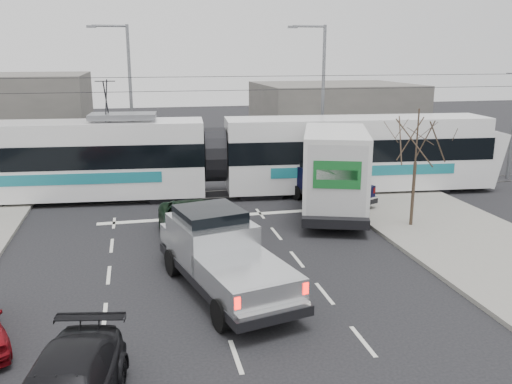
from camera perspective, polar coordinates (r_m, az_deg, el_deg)
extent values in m
plane|color=black|center=(19.70, -0.45, -7.49)|extent=(120.00, 120.00, 0.00)
cube|color=gray|center=(23.18, 21.94, -4.97)|extent=(6.00, 60.00, 0.15)
cube|color=#33302D|center=(29.08, -4.61, -0.27)|extent=(60.00, 1.60, 0.03)
cube|color=slate|center=(45.04, 8.14, 8.06)|extent=(12.00, 10.00, 5.00)
cylinder|color=#47382B|center=(24.08, 16.19, -0.18)|extent=(0.14, 0.14, 2.75)
cylinder|color=#47382B|center=(23.61, 16.62, 5.70)|extent=(0.07, 0.07, 2.25)
cylinder|color=black|center=(27.06, 10.37, 2.65)|extent=(0.12, 0.12, 3.60)
cube|color=black|center=(26.76, 10.10, 5.36)|extent=(0.28, 0.28, 0.95)
cylinder|color=#FF0C07|center=(26.66, 9.83, 5.99)|extent=(0.06, 0.20, 0.20)
cylinder|color=orange|center=(26.70, 9.80, 5.35)|extent=(0.06, 0.20, 0.20)
cylinder|color=#05330C|center=(26.75, 9.77, 4.72)|extent=(0.06, 0.20, 0.20)
cube|color=white|center=(26.82, 10.50, 3.63)|extent=(0.02, 0.30, 0.40)
cylinder|color=slate|center=(33.96, 7.04, 9.47)|extent=(0.20, 0.20, 9.00)
cylinder|color=slate|center=(33.55, 5.60, 16.97)|extent=(2.00, 0.14, 0.14)
cube|color=slate|center=(33.25, 3.88, 16.94)|extent=(0.55, 0.25, 0.14)
cylinder|color=slate|center=(34.00, -13.01, 9.22)|extent=(0.20, 0.20, 9.00)
cylinder|color=slate|center=(33.93, -15.20, 16.53)|extent=(2.00, 0.14, 0.14)
cube|color=slate|center=(33.98, -16.94, 16.33)|extent=(0.55, 0.25, 0.14)
cylinder|color=black|center=(28.20, -4.84, 10.58)|extent=(60.00, 0.03, 0.03)
cylinder|color=black|center=(28.17, -4.87, 12.00)|extent=(60.00, 0.03, 0.03)
cube|color=white|center=(29.28, -19.43, 1.29)|extent=(14.29, 4.18, 1.71)
cube|color=black|center=(29.03, -19.65, 3.83)|extent=(14.36, 4.22, 1.16)
cube|color=white|center=(28.87, -19.82, 5.87)|extent=(14.28, 4.06, 1.09)
cube|color=#1A7683|center=(27.79, -20.09, 1.22)|extent=(9.82, 0.89, 0.54)
cube|color=white|center=(30.07, 10.43, 2.21)|extent=(14.29, 4.18, 1.71)
cube|color=black|center=(29.83, 10.54, 4.69)|extent=(14.36, 4.22, 1.16)
cube|color=white|center=(29.68, 10.63, 6.68)|extent=(14.28, 4.06, 1.09)
cube|color=#1A7683|center=(28.63, 11.36, 2.19)|extent=(9.82, 0.89, 0.54)
cylinder|color=black|center=(28.46, -4.34, 3.96)|extent=(1.34, 2.92, 2.83)
cube|color=slate|center=(28.28, -13.84, 7.76)|extent=(3.42, 2.05, 0.27)
cube|color=black|center=(28.86, -8.82, -0.13)|extent=(2.40, 2.69, 0.39)
cube|color=black|center=(29.10, 0.25, 0.16)|extent=(2.40, 2.69, 0.39)
cube|color=black|center=(31.65, 16.96, 0.69)|extent=(2.40, 2.69, 0.39)
cube|color=black|center=(17.17, -3.15, -8.65)|extent=(3.81, 7.00, 0.29)
cube|color=silver|center=(17.91, -4.71, -4.93)|extent=(2.85, 3.25, 1.32)
cube|color=black|center=(17.80, -4.89, -2.72)|extent=(2.37, 2.40, 0.63)
cube|color=silver|center=(19.41, -6.44, -4.25)|extent=(2.40, 1.68, 0.63)
cube|color=silver|center=(15.76, -1.04, -8.99)|extent=(2.89, 3.44, 0.75)
cube|color=silver|center=(14.49, 1.96, -12.54)|extent=(2.10, 0.70, 0.21)
cube|color=#FF0C07|center=(14.01, -2.00, -11.60)|extent=(0.18, 0.13, 0.32)
cube|color=#FF0C07|center=(14.87, 5.21, -10.05)|extent=(0.18, 0.13, 0.32)
cylinder|color=black|center=(18.75, -8.73, -7.33)|extent=(0.53, 0.97, 0.92)
cylinder|color=black|center=(19.43, -2.77, -6.38)|extent=(0.53, 0.97, 0.92)
cylinder|color=black|center=(15.09, -3.64, -12.78)|extent=(0.53, 0.97, 0.92)
cylinder|color=black|center=(15.93, 3.51, -11.24)|extent=(0.53, 0.97, 0.92)
cube|color=black|center=(25.99, 8.12, -0.74)|extent=(5.22, 8.47, 0.40)
cube|color=white|center=(28.73, 8.04, 2.71)|extent=(3.09, 2.67, 1.83)
cube|color=black|center=(28.76, 8.08, 4.11)|extent=(2.55, 1.95, 0.69)
cube|color=silver|center=(24.82, 8.31, 2.55)|extent=(4.38, 6.05, 3.38)
cube|color=silver|center=(22.18, 8.50, 1.13)|extent=(2.30, 0.84, 2.97)
cube|color=#166327|center=(22.07, 8.53, 1.78)|extent=(1.82, 0.65, 1.15)
cube|color=black|center=(22.41, 8.35, -3.52)|extent=(2.43, 1.08, 0.21)
cylinder|color=black|center=(28.49, 5.56, 0.44)|extent=(0.66, 1.09, 1.03)
cylinder|color=black|center=(28.56, 10.41, 0.31)|extent=(0.66, 1.09, 1.03)
cylinder|color=black|center=(23.83, 5.35, -2.19)|extent=(0.70, 1.19, 1.14)
cylinder|color=black|center=(23.92, 11.15, -2.34)|extent=(0.70, 1.19, 1.14)
cube|color=black|center=(27.43, 7.72, -0.14)|extent=(3.59, 5.09, 0.24)
cube|color=black|center=(27.88, 6.52, 1.55)|extent=(2.41, 2.55, 1.10)
cube|color=black|center=(27.82, 6.42, 2.74)|extent=(1.97, 1.93, 0.53)
cube|color=black|center=(28.75, 4.94, 1.53)|extent=(1.89, 1.48, 0.53)
cube|color=black|center=(26.63, 9.33, 0.21)|extent=(2.47, 2.68, 0.62)
cube|color=silver|center=(25.88, 11.30, -0.89)|extent=(1.55, 0.83, 0.17)
cube|color=#590505|center=(25.29, 9.99, -0.35)|extent=(0.15, 0.13, 0.27)
cube|color=#590505|center=(26.43, 12.31, 0.17)|extent=(0.15, 0.13, 0.27)
cylinder|color=black|center=(28.01, 4.32, -0.05)|extent=(0.56, 0.81, 0.77)
cylinder|color=black|center=(29.08, 6.74, 0.43)|extent=(0.56, 0.81, 0.77)
cylinder|color=black|center=(25.87, 8.80, -1.40)|extent=(0.56, 0.81, 0.77)
cylinder|color=black|center=(27.03, 11.22, -0.82)|extent=(0.56, 0.81, 0.77)
imported|color=black|center=(21.78, -6.70, -3.34)|extent=(2.50, 5.41, 1.50)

